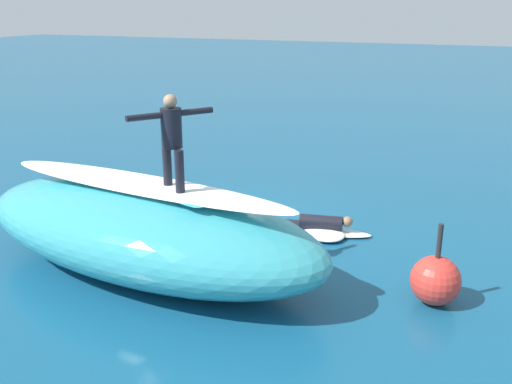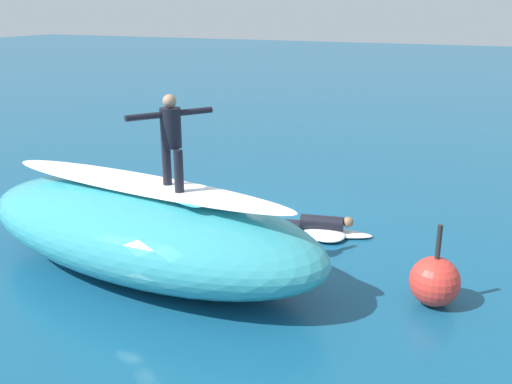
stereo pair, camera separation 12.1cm
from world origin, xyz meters
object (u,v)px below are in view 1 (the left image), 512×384
(surfboard_riding, at_px, (174,191))
(surfboard_paddling, at_px, (321,232))
(surfer_riding, at_px, (172,135))
(buoy_marker, at_px, (435,280))
(surfer_paddling, at_px, (314,223))

(surfboard_riding, xyz_separation_m, surfboard_paddling, (-1.60, -2.93, -1.53))
(surfboard_riding, relative_size, surfer_riding, 1.24)
(surfboard_riding, relative_size, surfboard_paddling, 0.93)
(surfboard_riding, height_order, buoy_marker, surfboard_riding)
(surfer_riding, distance_m, surfer_paddling, 3.96)
(surfboard_riding, height_order, surfboard_paddling, surfboard_riding)
(surfboard_riding, height_order, surfer_paddling, surfboard_riding)
(surfer_paddling, bearing_deg, surfer_riding, -127.85)
(surfboard_riding, relative_size, buoy_marker, 1.43)
(surfer_riding, bearing_deg, surfboard_paddling, -84.85)
(surfboard_paddling, bearing_deg, buoy_marker, -50.73)
(surfer_riding, distance_m, buoy_marker, 4.65)
(surfboard_paddling, relative_size, buoy_marker, 1.54)
(surfboard_paddling, distance_m, buoy_marker, 3.21)
(surfer_riding, relative_size, surfboard_paddling, 0.75)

